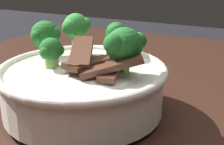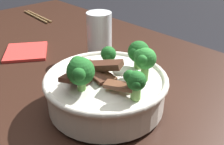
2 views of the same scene
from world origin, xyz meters
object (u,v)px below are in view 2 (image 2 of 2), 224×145
object	(u,v)px
drinking_glass	(99,37)
chopsticks_pair	(37,16)
rice_bowl	(107,86)
folded_napkin	(26,52)

from	to	relation	value
drinking_glass	chopsticks_pair	xyz separation A→B (m)	(0.45, -0.05, -0.05)
drinking_glass	chopsticks_pair	distance (m)	0.45
rice_bowl	folded_napkin	xyz separation A→B (m)	(0.36, -0.01, -0.05)
rice_bowl	chopsticks_pair	size ratio (longest dim) A/B	1.16
chopsticks_pair	rice_bowl	bearing A→B (deg)	162.38
rice_bowl	chopsticks_pair	bearing A→B (deg)	-17.62
folded_napkin	rice_bowl	bearing A→B (deg)	178.75
chopsticks_pair	folded_napkin	size ratio (longest dim) A/B	1.67
chopsticks_pair	folded_napkin	world-z (taller)	folded_napkin
rice_bowl	drinking_glass	size ratio (longest dim) A/B	1.93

